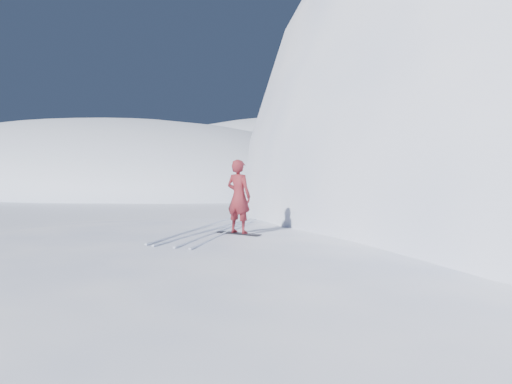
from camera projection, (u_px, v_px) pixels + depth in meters
ground at (113, 366)px, 9.67m from camera, size 400.00×400.00×0.00m
near_ridge at (227, 330)px, 11.83m from camera, size 36.00×28.00×4.80m
far_ridge_a at (83, 188)px, 95.55m from camera, size 120.00×70.00×28.00m
far_ridge_c at (306, 183)px, 125.33m from camera, size 140.00×90.00×36.00m
wind_bumps at (158, 330)px, 11.80m from camera, size 16.00×14.40×1.00m
snowboard at (239, 233)px, 12.47m from camera, size 1.34×0.36×0.02m
snowboarder at (239, 196)px, 12.42m from camera, size 0.77×0.54×2.01m
vapor_plume at (87, 197)px, 65.29m from camera, size 9.99×7.99×6.99m
board_tracks at (215, 229)px, 13.27m from camera, size 2.54×5.96×0.04m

